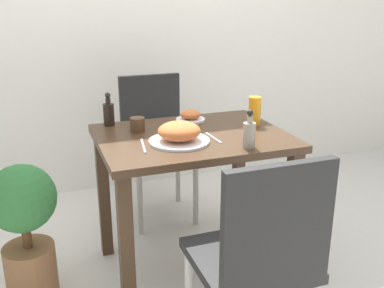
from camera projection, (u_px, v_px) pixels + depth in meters
name	position (u px, v px, depth m)	size (l,w,h in m)	color
ground_plane	(192.00, 267.00, 2.45)	(16.00, 16.00, 0.00)	beige
wall_back	(131.00, 10.00, 3.15)	(8.00, 0.05, 2.60)	white
dining_table	(192.00, 160.00, 2.25)	(0.92, 0.70, 0.76)	#3D2819
chair_near	(259.00, 255.00, 1.61)	(0.42, 0.42, 0.92)	black
chair_far	(156.00, 138.00, 2.91)	(0.42, 0.42, 0.92)	black
food_plate	(179.00, 133.00, 2.08)	(0.28, 0.28, 0.10)	white
side_plate	(190.00, 116.00, 2.43)	(0.16, 0.16, 0.06)	white
drink_cup	(137.00, 124.00, 2.25)	(0.07, 0.07, 0.07)	#4C331E
juice_glass	(255.00, 111.00, 2.35)	(0.07, 0.07, 0.15)	orange
sauce_bottle	(249.00, 133.00, 2.00)	(0.06, 0.06, 0.17)	gray
condiment_bottle	(109.00, 113.00, 2.34)	(0.06, 0.06, 0.17)	black
fork_utensil	(143.00, 146.00, 2.03)	(0.04, 0.19, 0.00)	silver
spoon_utensil	(213.00, 138.00, 2.14)	(0.02, 0.17, 0.00)	silver
potted_plant_left	(25.00, 223.00, 2.10)	(0.32, 0.32, 0.68)	brown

